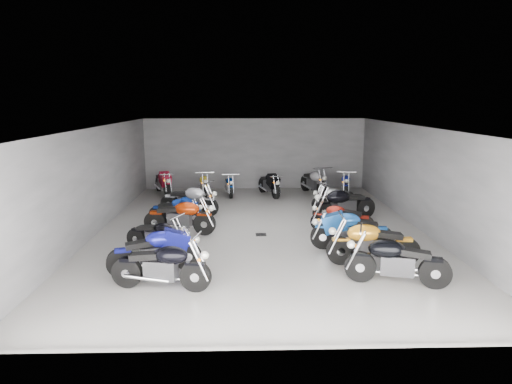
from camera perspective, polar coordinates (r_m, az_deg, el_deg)
ground at (r=14.32m, az=0.55°, el=-4.79°), size 14.00×14.00×0.00m
wall_back at (r=20.89m, az=-0.16°, el=4.79°), size 10.00×0.10×3.20m
wall_left at (r=14.65m, az=-19.39°, el=1.35°), size 0.10×14.00×3.20m
wall_right at (r=15.00m, az=20.03°, el=1.53°), size 0.10×14.00×3.20m
ceiling at (r=13.77m, az=0.58°, el=8.19°), size 10.00×14.00×0.04m
drain_grate at (r=13.83m, az=0.63°, el=-5.34°), size 0.32×0.32×0.01m
motorcycle_left_a at (r=10.01m, az=-11.66°, el=-9.05°), size 2.19×0.58×0.97m
motorcycle_left_b at (r=10.96m, az=-12.37°, el=-7.26°), size 2.16×0.73×0.97m
motorcycle_left_c at (r=12.53m, az=-12.21°, el=-5.29°), size 1.77×0.83×0.82m
motorcycle_left_d at (r=13.98m, az=-9.41°, el=-3.07°), size 2.22×0.59×0.98m
motorcycle_left_e at (r=15.02m, az=-9.87°, el=-2.36°), size 1.88×0.68×0.85m
motorcycle_left_f at (r=16.25m, az=-8.29°, el=-1.02°), size 2.13×0.93×0.98m
motorcycle_right_a at (r=10.50m, az=17.09°, el=-8.26°), size 2.22×0.75×1.00m
motorcycle_right_b at (r=11.59m, az=14.32°, el=-6.22°), size 2.29×0.47×1.01m
motorcycle_right_c at (r=12.58m, az=11.77°, el=-4.78°), size 2.23×0.57×0.98m
motorcycle_right_d at (r=14.14m, az=10.61°, el=-3.24°), size 1.87×0.78×0.85m
motorcycle_right_e at (r=15.59m, az=10.92°, el=-1.50°), size 2.27×0.97×1.04m
motorcycle_right_f at (r=16.92m, az=10.01°, el=-0.82°), size 1.92×0.55×0.85m
motorcycle_back_a at (r=20.03m, az=-11.54°, el=1.19°), size 1.01×2.08×0.97m
motorcycle_back_b at (r=19.48m, az=-6.56°, el=0.95°), size 0.53×2.03×0.90m
motorcycle_back_c at (r=19.46m, az=-3.34°, el=0.85°), size 0.43×1.86×0.82m
motorcycle_back_d at (r=19.37m, az=1.67°, el=0.99°), size 0.83×2.02×0.92m
motorcycle_back_e at (r=19.78m, az=7.24°, el=1.28°), size 0.83×2.26×1.02m
motorcycle_back_f at (r=19.88m, az=11.12°, el=1.01°), size 0.55×2.02×0.90m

